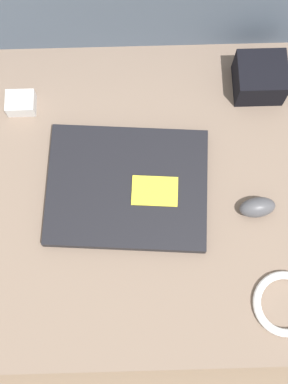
{
  "coord_description": "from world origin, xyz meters",
  "views": [
    {
      "loc": [
        -0.01,
        -0.28,
        1.15
      ],
      "look_at": [
        0.0,
        0.0,
        0.14
      ],
      "focal_mm": 50.0,
      "sensor_mm": 36.0,
      "label": 1
    }
  ],
  "objects": [
    {
      "name": "camera_pouch",
      "position": [
        0.24,
        0.23,
        0.16
      ],
      "size": [
        0.1,
        0.09,
        0.07
      ],
      "color": "black",
      "rests_on": "couch_seat"
    },
    {
      "name": "ground_plane",
      "position": [
        0.0,
        0.0,
        0.0
      ],
      "size": [
        8.0,
        8.0,
        0.0
      ],
      "primitive_type": "plane",
      "color": "#7A6651"
    },
    {
      "name": "laptop",
      "position": [
        -0.03,
        0.01,
        0.14
      ],
      "size": [
        0.33,
        0.27,
        0.03
      ],
      "rotation": [
        0.0,
        0.0,
        -0.07
      ],
      "color": "black",
      "rests_on": "couch_seat"
    },
    {
      "name": "cable_coil",
      "position": [
        0.26,
        -0.22,
        0.13
      ],
      "size": [
        0.12,
        0.12,
        0.02
      ],
      "color": "white",
      "rests_on": "couch_seat"
    },
    {
      "name": "computer_mouse",
      "position": [
        0.22,
        -0.04,
        0.14
      ],
      "size": [
        0.08,
        0.05,
        0.04
      ],
      "rotation": [
        0.0,
        0.0,
        0.12
      ],
      "color": "#4C4C51",
      "rests_on": "couch_seat"
    },
    {
      "name": "charger_brick",
      "position": [
        -0.25,
        0.2,
        0.14
      ],
      "size": [
        0.06,
        0.05,
        0.03
      ],
      "color": "silver",
      "rests_on": "couch_seat"
    },
    {
      "name": "couch_seat",
      "position": [
        0.0,
        0.0,
        0.06
      ],
      "size": [
        1.04,
        0.67,
        0.12
      ],
      "color": "#7A6656",
      "rests_on": "ground_plane"
    }
  ]
}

